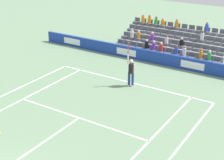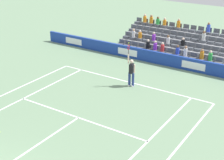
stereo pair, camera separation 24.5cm
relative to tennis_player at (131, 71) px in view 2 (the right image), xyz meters
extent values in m
cube|color=white|center=(0.27, -0.46, -0.99)|extent=(10.97, 0.10, 0.01)
cube|color=white|center=(0.27, 5.03, -0.99)|extent=(8.23, 0.10, 0.01)
cube|color=white|center=(0.27, 8.23, -0.99)|extent=(0.10, 6.40, 0.01)
cube|color=white|center=(4.38, 5.48, -0.99)|extent=(0.10, 11.89, 0.01)
cube|color=white|center=(-3.85, 5.48, -0.99)|extent=(0.10, 11.89, 0.01)
cube|color=white|center=(5.75, 5.48, -0.99)|extent=(0.10, 11.89, 0.01)
cube|color=white|center=(-5.22, 5.48, -0.99)|extent=(0.10, 11.89, 0.01)
cube|color=white|center=(0.27, -0.36, -0.99)|extent=(0.10, 0.20, 0.01)
cube|color=#193899|center=(0.27, -4.58, -0.54)|extent=(21.38, 0.20, 0.91)
cube|color=white|center=(-2.40, -4.47, -0.54)|extent=(1.71, 0.01, 0.51)
cube|color=white|center=(2.94, -4.47, -0.54)|extent=(1.71, 0.01, 0.51)
cube|color=white|center=(8.29, -4.47, -0.54)|extent=(1.71, 0.01, 0.51)
cylinder|color=navy|center=(-0.13, -0.02, -0.54)|extent=(0.16, 0.16, 0.90)
cylinder|color=navy|center=(0.11, 0.02, -0.54)|extent=(0.16, 0.16, 0.90)
cube|color=white|center=(-0.13, -0.02, -0.95)|extent=(0.16, 0.28, 0.08)
cube|color=white|center=(0.11, 0.02, -0.95)|extent=(0.16, 0.28, 0.08)
cube|color=black|center=(-0.01, 0.00, 0.21)|extent=(0.28, 0.39, 0.60)
sphere|color=beige|center=(-0.01, 0.00, 0.67)|extent=(0.24, 0.24, 0.24)
cylinder|color=beige|center=(0.21, 0.03, 0.82)|extent=(0.09, 0.09, 0.62)
cylinder|color=beige|center=(-0.23, 0.01, 0.23)|extent=(0.09, 0.09, 0.56)
cylinder|color=black|center=(0.21, 0.03, 1.27)|extent=(0.04, 0.04, 0.28)
torus|color=red|center=(0.21, 0.03, 1.55)|extent=(0.08, 0.31, 0.31)
sphere|color=#D1E533|center=(0.21, 0.03, 1.83)|extent=(0.07, 0.07, 0.07)
cube|color=gray|center=(0.27, -5.65, -0.78)|extent=(8.68, 0.95, 0.42)
cube|color=#545960|center=(-3.76, -5.65, -0.47)|extent=(0.48, 0.44, 0.20)
cube|color=#545960|center=(-3.76, -5.85, -0.22)|extent=(0.48, 0.04, 0.30)
cube|color=#545960|center=(-3.14, -5.65, -0.47)|extent=(0.48, 0.44, 0.20)
cube|color=#545960|center=(-3.14, -5.85, -0.22)|extent=(0.48, 0.04, 0.30)
cube|color=#545960|center=(-2.52, -5.65, -0.47)|extent=(0.48, 0.44, 0.20)
cube|color=#545960|center=(-2.52, -5.85, -0.22)|extent=(0.48, 0.04, 0.30)
cube|color=#545960|center=(-1.90, -5.65, -0.47)|extent=(0.48, 0.44, 0.20)
cube|color=#545960|center=(-1.90, -5.85, -0.22)|extent=(0.48, 0.04, 0.30)
cube|color=#545960|center=(-1.28, -5.65, -0.47)|extent=(0.48, 0.44, 0.20)
cube|color=#545960|center=(-1.28, -5.85, -0.22)|extent=(0.48, 0.04, 0.30)
cube|color=#545960|center=(-0.66, -5.65, -0.47)|extent=(0.48, 0.44, 0.20)
cube|color=#545960|center=(-0.66, -5.85, -0.22)|extent=(0.48, 0.04, 0.30)
cube|color=#545960|center=(-0.04, -5.65, -0.47)|extent=(0.48, 0.44, 0.20)
cube|color=#545960|center=(-0.04, -5.85, -0.22)|extent=(0.48, 0.04, 0.30)
cube|color=#545960|center=(0.58, -5.65, -0.47)|extent=(0.48, 0.44, 0.20)
cube|color=#545960|center=(0.58, -5.85, -0.22)|extent=(0.48, 0.04, 0.30)
cube|color=#545960|center=(1.20, -5.65, -0.47)|extent=(0.48, 0.44, 0.20)
cube|color=#545960|center=(1.20, -5.85, -0.22)|extent=(0.48, 0.04, 0.30)
cube|color=#545960|center=(1.82, -5.65, -0.47)|extent=(0.48, 0.44, 0.20)
cube|color=#545960|center=(1.82, -5.85, -0.22)|extent=(0.48, 0.04, 0.30)
cube|color=#545960|center=(2.44, -5.65, -0.47)|extent=(0.48, 0.44, 0.20)
cube|color=#545960|center=(2.44, -5.85, -0.22)|extent=(0.48, 0.04, 0.30)
cube|color=#545960|center=(3.06, -5.65, -0.47)|extent=(0.48, 0.44, 0.20)
cube|color=#545960|center=(3.06, -5.85, -0.22)|extent=(0.48, 0.04, 0.30)
cube|color=#545960|center=(3.68, -5.65, -0.47)|extent=(0.48, 0.44, 0.20)
cube|color=#545960|center=(3.68, -5.85, -0.22)|extent=(0.48, 0.04, 0.30)
cube|color=#545960|center=(4.30, -5.65, -0.47)|extent=(0.48, 0.44, 0.20)
cube|color=#545960|center=(4.30, -5.85, -0.22)|extent=(0.48, 0.04, 0.30)
cube|color=gray|center=(0.27, -6.60, -0.57)|extent=(8.68, 0.95, 0.84)
cube|color=#545960|center=(-3.76, -6.60, -0.05)|extent=(0.48, 0.44, 0.20)
cube|color=#545960|center=(-3.76, -6.80, 0.20)|extent=(0.48, 0.04, 0.30)
cube|color=#545960|center=(-3.14, -6.60, -0.05)|extent=(0.48, 0.44, 0.20)
cube|color=#545960|center=(-3.14, -6.80, 0.20)|extent=(0.48, 0.04, 0.30)
cube|color=#545960|center=(-2.52, -6.60, -0.05)|extent=(0.48, 0.44, 0.20)
cube|color=#545960|center=(-2.52, -6.80, 0.20)|extent=(0.48, 0.04, 0.30)
cube|color=#545960|center=(-1.90, -6.60, -0.05)|extent=(0.48, 0.44, 0.20)
cube|color=#545960|center=(-1.90, -6.80, 0.20)|extent=(0.48, 0.04, 0.30)
cube|color=#545960|center=(-1.28, -6.60, -0.05)|extent=(0.48, 0.44, 0.20)
cube|color=#545960|center=(-1.28, -6.80, 0.20)|extent=(0.48, 0.04, 0.30)
cube|color=#545960|center=(-0.66, -6.60, -0.05)|extent=(0.48, 0.44, 0.20)
cube|color=#545960|center=(-0.66, -6.80, 0.20)|extent=(0.48, 0.04, 0.30)
cube|color=#545960|center=(-0.04, -6.60, -0.05)|extent=(0.48, 0.44, 0.20)
cube|color=#545960|center=(-0.04, -6.80, 0.20)|extent=(0.48, 0.04, 0.30)
cube|color=#545960|center=(0.58, -6.60, -0.05)|extent=(0.48, 0.44, 0.20)
cube|color=#545960|center=(0.58, -6.80, 0.20)|extent=(0.48, 0.04, 0.30)
cube|color=#545960|center=(1.20, -6.60, -0.05)|extent=(0.48, 0.44, 0.20)
cube|color=#545960|center=(1.20, -6.80, 0.20)|extent=(0.48, 0.04, 0.30)
cube|color=#545960|center=(1.82, -6.60, -0.05)|extent=(0.48, 0.44, 0.20)
cube|color=#545960|center=(1.82, -6.80, 0.20)|extent=(0.48, 0.04, 0.30)
cube|color=#545960|center=(2.44, -6.60, -0.05)|extent=(0.48, 0.44, 0.20)
cube|color=#545960|center=(2.44, -6.80, 0.20)|extent=(0.48, 0.04, 0.30)
cube|color=#545960|center=(3.06, -6.60, -0.05)|extent=(0.48, 0.44, 0.20)
cube|color=#545960|center=(3.06, -6.80, 0.20)|extent=(0.48, 0.04, 0.30)
cube|color=#545960|center=(3.68, -6.60, -0.05)|extent=(0.48, 0.44, 0.20)
cube|color=#545960|center=(3.68, -6.80, 0.20)|extent=(0.48, 0.04, 0.30)
cube|color=#545960|center=(4.30, -6.60, -0.05)|extent=(0.48, 0.44, 0.20)
cube|color=#545960|center=(4.30, -6.80, 0.20)|extent=(0.48, 0.04, 0.30)
cube|color=gray|center=(0.27, -7.55, -0.36)|extent=(8.68, 0.95, 1.26)
cube|color=#545960|center=(-3.14, -7.55, 0.37)|extent=(0.48, 0.44, 0.20)
cube|color=#545960|center=(-3.14, -7.75, 0.62)|extent=(0.48, 0.04, 0.30)
cube|color=#545960|center=(-2.52, -7.55, 0.37)|extent=(0.48, 0.44, 0.20)
cube|color=#545960|center=(-2.52, -7.75, 0.62)|extent=(0.48, 0.04, 0.30)
cube|color=#545960|center=(-1.90, -7.55, 0.37)|extent=(0.48, 0.44, 0.20)
cube|color=#545960|center=(-1.90, -7.75, 0.62)|extent=(0.48, 0.04, 0.30)
cube|color=#545960|center=(-1.28, -7.55, 0.37)|extent=(0.48, 0.44, 0.20)
cube|color=#545960|center=(-1.28, -7.75, 0.62)|extent=(0.48, 0.04, 0.30)
cube|color=#545960|center=(-0.66, -7.55, 0.37)|extent=(0.48, 0.44, 0.20)
cube|color=#545960|center=(-0.66, -7.75, 0.62)|extent=(0.48, 0.04, 0.30)
cube|color=#545960|center=(-0.04, -7.55, 0.37)|extent=(0.48, 0.44, 0.20)
cube|color=#545960|center=(-0.04, -7.75, 0.62)|extent=(0.48, 0.04, 0.30)
cube|color=#545960|center=(0.58, -7.55, 0.37)|extent=(0.48, 0.44, 0.20)
cube|color=#545960|center=(0.58, -7.75, 0.62)|extent=(0.48, 0.04, 0.30)
cube|color=#545960|center=(1.20, -7.55, 0.37)|extent=(0.48, 0.44, 0.20)
cube|color=#545960|center=(1.20, -7.75, 0.62)|extent=(0.48, 0.04, 0.30)
cube|color=#545960|center=(1.82, -7.55, 0.37)|extent=(0.48, 0.44, 0.20)
cube|color=#545960|center=(1.82, -7.75, 0.62)|extent=(0.48, 0.04, 0.30)
cube|color=#545960|center=(2.44, -7.55, 0.37)|extent=(0.48, 0.44, 0.20)
cube|color=#545960|center=(2.44, -7.75, 0.62)|extent=(0.48, 0.04, 0.30)
cube|color=#545960|center=(3.06, -7.55, 0.37)|extent=(0.48, 0.44, 0.20)
cube|color=#545960|center=(3.06, -7.75, 0.62)|extent=(0.48, 0.04, 0.30)
cube|color=#545960|center=(3.68, -7.55, 0.37)|extent=(0.48, 0.44, 0.20)
cube|color=#545960|center=(3.68, -7.75, 0.62)|extent=(0.48, 0.04, 0.30)
cube|color=#545960|center=(4.30, -7.55, 0.37)|extent=(0.48, 0.44, 0.20)
cube|color=#545960|center=(4.30, -7.75, 0.62)|extent=(0.48, 0.04, 0.30)
cube|color=gray|center=(0.27, -8.50, -0.15)|extent=(8.68, 0.95, 1.68)
cube|color=#545960|center=(-3.14, -8.50, 0.79)|extent=(0.48, 0.44, 0.20)
cube|color=#545960|center=(-2.52, -8.50, 0.79)|extent=(0.48, 0.44, 0.20)
cube|color=#545960|center=(-2.52, -8.70, 1.04)|extent=(0.48, 0.04, 0.30)
cube|color=#545960|center=(-1.90, -8.50, 0.79)|extent=(0.48, 0.44, 0.20)
cube|color=#545960|center=(-1.90, -8.70, 1.04)|extent=(0.48, 0.04, 0.30)
cube|color=#545960|center=(-1.28, -8.50, 0.79)|extent=(0.48, 0.44, 0.20)
cube|color=#545960|center=(-1.28, -8.70, 1.04)|extent=(0.48, 0.04, 0.30)
cube|color=#545960|center=(-0.66, -8.50, 0.79)|extent=(0.48, 0.44, 0.20)
cube|color=#545960|center=(-0.66, -8.70, 1.04)|extent=(0.48, 0.04, 0.30)
cube|color=#545960|center=(-0.04, -8.50, 0.79)|extent=(0.48, 0.44, 0.20)
cube|color=#545960|center=(-0.04, -8.70, 1.04)|extent=(0.48, 0.04, 0.30)
cube|color=#545960|center=(0.58, -8.50, 0.79)|extent=(0.48, 0.44, 0.20)
cube|color=#545960|center=(0.58, -8.70, 1.04)|extent=(0.48, 0.04, 0.30)
cube|color=#545960|center=(1.20, -8.50, 0.79)|extent=(0.48, 0.44, 0.20)
cube|color=#545960|center=(1.20, -8.70, 1.04)|extent=(0.48, 0.04, 0.30)
cube|color=#545960|center=(1.82, -8.50, 0.79)|extent=(0.48, 0.44, 0.20)
cube|color=#545960|center=(1.82, -8.70, 1.04)|extent=(0.48, 0.04, 0.30)
cube|color=#545960|center=(2.44, -8.50, 0.79)|extent=(0.48, 0.44, 0.20)
cube|color=#545960|center=(2.44, -8.70, 1.04)|extent=(0.48, 0.04, 0.30)
cube|color=#545960|center=(3.06, -8.50, 0.79)|extent=(0.48, 0.44, 0.20)
cube|color=#545960|center=(3.06, -8.70, 1.04)|extent=(0.48, 0.04, 0.30)
cube|color=#545960|center=(3.68, -8.50, 0.79)|extent=(0.48, 0.44, 0.20)
cube|color=#545960|center=(3.68, -8.70, 1.04)|extent=(0.48, 0.04, 0.30)
cube|color=#545960|center=(4.30, -8.50, 0.79)|extent=(0.48, 0.44, 0.20)
cube|color=#545960|center=(4.30, -8.70, 1.04)|extent=(0.48, 0.04, 0.30)
cylinder|color=orange|center=(3.06, -6.65, 0.28)|extent=(0.28, 0.28, 0.46)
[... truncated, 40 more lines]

